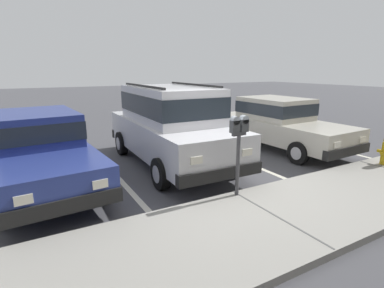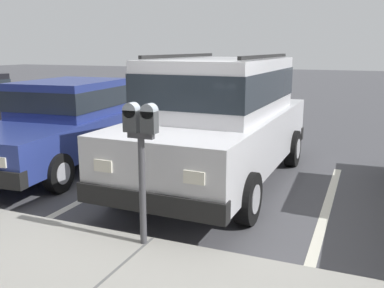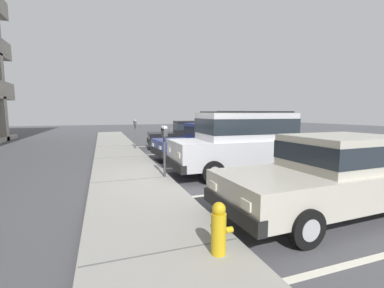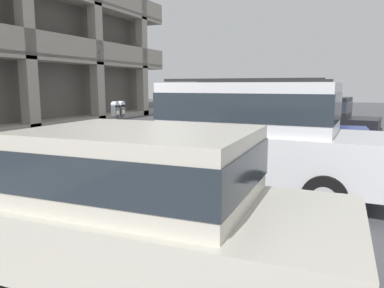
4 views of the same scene
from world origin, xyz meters
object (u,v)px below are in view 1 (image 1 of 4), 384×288
at_px(red_sedan, 279,122).
at_px(silver_suv, 171,122).
at_px(parking_meter_near, 239,137).
at_px(dark_hatchback, 40,147).

bearing_deg(red_sedan, silver_suv, -4.80).
xyz_separation_m(silver_suv, parking_meter_near, (-0.07, 2.69, 0.14)).
distance_m(red_sedan, parking_meter_near, 4.35).
relative_size(silver_suv, red_sedan, 1.06).
bearing_deg(dark_hatchback, parking_meter_near, 134.81).
relative_size(red_sedan, dark_hatchback, 0.99).
relative_size(red_sedan, parking_meter_near, 3.05).
distance_m(silver_suv, red_sedan, 3.61).
xyz_separation_m(red_sedan, parking_meter_near, (3.52, 2.51, 0.41)).
height_order(silver_suv, red_sedan, silver_suv).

